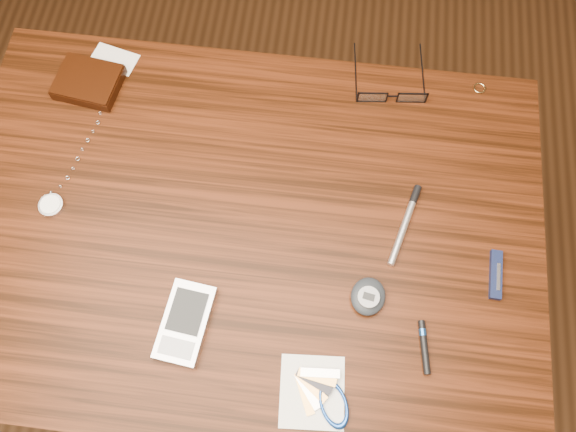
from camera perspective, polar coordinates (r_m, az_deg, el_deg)
name	(u,v)px	position (r m, az deg, el deg)	size (l,w,h in m)	color
ground	(262,315)	(1.66, -2.63, -10.03)	(3.80, 3.80, 0.00)	#472814
desk	(247,245)	(1.03, -4.16, -2.91)	(1.00, 0.70, 0.75)	#3A1709
wallet_and_card	(89,81)	(1.12, -19.56, 12.76)	(0.14, 0.15, 0.02)	black
eyeglasses	(392,94)	(1.05, 10.49, 12.06)	(0.14, 0.14, 0.03)	black
gold_ring	(480,88)	(1.12, 18.88, 12.20)	(0.02, 0.02, 0.00)	tan
pocket_watch	(53,202)	(1.02, -22.77, 1.32)	(0.06, 0.25, 0.01)	silver
pda_phone	(185,322)	(0.90, -10.41, -10.59)	(0.08, 0.13, 0.02)	#B4B3B8
pedometer	(368,296)	(0.90, 8.15, -8.09)	(0.06, 0.07, 0.03)	#21252B
notepad_keys	(323,396)	(0.88, 3.54, -17.80)	(0.12, 0.11, 0.01)	white
pocket_knife	(496,275)	(0.96, 20.36, -5.61)	(0.02, 0.08, 0.01)	#0F1A39
silver_pen	(407,218)	(0.95, 11.99, -0.25)	(0.05, 0.15, 0.01)	silver
black_blue_pen	(424,345)	(0.90, 13.66, -12.63)	(0.02, 0.08, 0.01)	black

